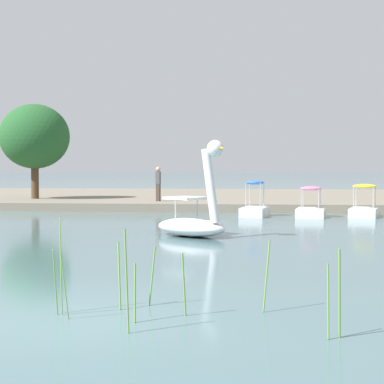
% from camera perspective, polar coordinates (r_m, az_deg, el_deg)
% --- Properties ---
extents(ground_plane, '(696.55, 696.55, 0.00)m').
position_cam_1_polar(ground_plane, '(9.13, -12.65, -11.38)').
color(ground_plane, slate).
extents(shore_bank_far, '(118.91, 22.43, 0.41)m').
position_cam_1_polar(shore_bank_far, '(40.67, 1.71, -0.51)').
color(shore_bank_far, slate).
rests_on(shore_bank_far, ground_plane).
extents(swan_boat, '(2.97, 2.82, 3.01)m').
position_cam_1_polar(swan_boat, '(19.12, 0.15, -2.54)').
color(swan_boat, white).
rests_on(swan_boat, ground_plane).
extents(pedal_boat_blue, '(1.42, 2.22, 1.62)m').
position_cam_1_polar(pedal_boat_blue, '(27.27, 5.93, -1.42)').
color(pedal_boat_blue, white).
rests_on(pedal_boat_blue, ground_plane).
extents(pedal_boat_pink, '(1.49, 2.03, 1.37)m').
position_cam_1_polar(pedal_boat_pink, '(27.11, 11.12, -1.49)').
color(pedal_boat_pink, white).
rests_on(pedal_boat_pink, ground_plane).
extents(pedal_boat_yellow, '(1.71, 2.41, 1.46)m').
position_cam_1_polar(pedal_boat_yellow, '(27.93, 15.91, -1.39)').
color(pedal_boat_yellow, white).
rests_on(pedal_boat_yellow, ground_plane).
extents(tree_broadleaf_right, '(4.19, 3.91, 5.44)m').
position_cam_1_polar(tree_broadleaf_right, '(36.12, -14.59, 5.05)').
color(tree_broadleaf_right, '#4C3823').
rests_on(tree_broadleaf_right, shore_bank_far).
extents(person_on_path, '(0.26, 0.27, 1.83)m').
position_cam_1_polar(person_on_path, '(32.20, -3.20, 0.88)').
color(person_on_path, '#47382D').
rests_on(person_on_path, shore_bank_far).
extents(reed_clump_foreground, '(3.98, 1.70, 1.42)m').
position_cam_1_polar(reed_clump_foreground, '(8.61, -1.25, -8.51)').
color(reed_clump_foreground, '#669942').
rests_on(reed_clump_foreground, ground_plane).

